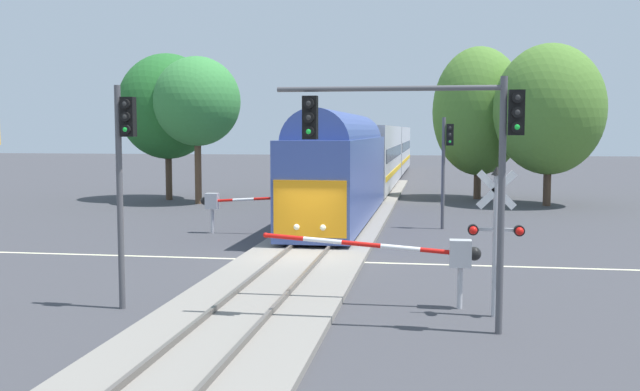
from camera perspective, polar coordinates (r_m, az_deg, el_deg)
The scene contains 14 objects.
ground_plane at distance 26.01m, azimuth -1.35°, elevation -5.10°, with size 220.00×220.00×0.00m, color #3D3D42.
road_centre_stripe at distance 26.01m, azimuth -1.35°, elevation -5.09°, with size 44.00×0.20×0.01m.
railway_track at distance 25.99m, azimuth -1.35°, elevation -4.89°, with size 4.40×80.00×0.32m.
commuter_train at distance 56.85m, azimuth 4.33°, elevation 3.21°, with size 3.04×64.05×5.16m.
crossing_gate_near at distance 19.21m, azimuth 9.01°, elevation -4.47°, with size 5.73×0.40×1.88m.
crossing_signal_mast at distance 18.44m, azimuth 13.53°, elevation -2.27°, with size 1.36×0.44×3.74m.
crossing_gate_far at distance 32.91m, azimuth -7.48°, elevation -0.49°, with size 5.43×0.40×1.81m.
traffic_signal_far_side at distance 34.43m, azimuth 9.82°, elevation 3.17°, with size 0.53×0.38×5.20m.
traffic_signal_median at distance 19.27m, azimuth -15.05°, elevation 2.65°, with size 0.53×0.38×5.74m.
traffic_signal_near_right at distance 16.69m, azimuth 8.95°, elevation 4.35°, with size 5.56×0.38×5.80m.
oak_behind_train at distance 46.46m, azimuth -9.55°, elevation 7.22°, with size 5.39×5.39×9.17m.
pine_left_background at distance 49.49m, azimuth -11.78°, elevation 6.79°, with size 6.48×6.48×9.61m.
oak_far_right at distance 46.58m, azimuth 17.41°, elevation 6.41°, with size 6.65×6.65×9.81m.
elm_centre_background at distance 50.09m, azimuth 12.25°, elevation 6.42°, with size 6.10×6.10×10.13m.
Camera 1 is at (4.59, -25.18, 4.61)m, focal length 41.12 mm.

